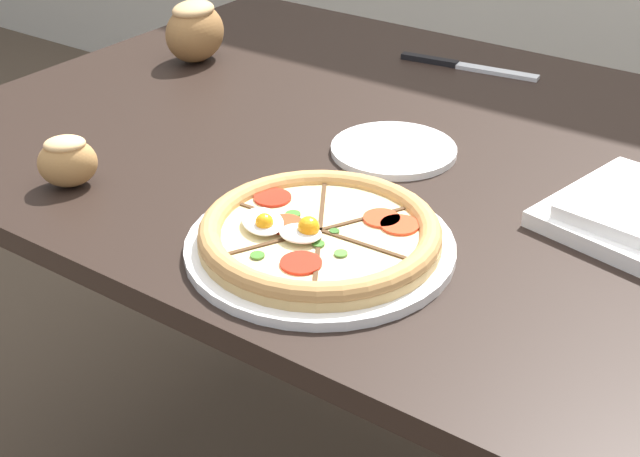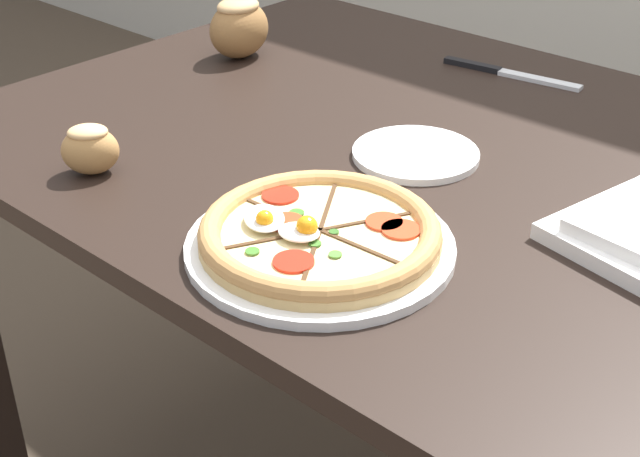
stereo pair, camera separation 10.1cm
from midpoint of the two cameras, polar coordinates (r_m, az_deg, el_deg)
name	(u,v)px [view 2 (the right image)]	position (r m, az deg, el deg)	size (l,w,h in m)	color
dining_table	(500,235)	(1.26, 13.71, -0.46)	(1.59, 0.96, 0.77)	black
pizza	(319,236)	(1.01, 2.81, -0.59)	(0.31, 0.31, 0.05)	white
bread_piece_mid	(90,148)	(1.21, -12.23, 4.98)	(0.09, 0.09, 0.07)	#B27F47
bread_piece_far	(239,26)	(1.60, -3.38, 12.76)	(0.09, 0.12, 0.11)	olive
knife_spare	(509,73)	(1.57, 13.83, 9.59)	(0.25, 0.05, 0.01)	silver
side_saucer	(416,154)	(1.25, 8.45, 4.68)	(0.18, 0.18, 0.01)	white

